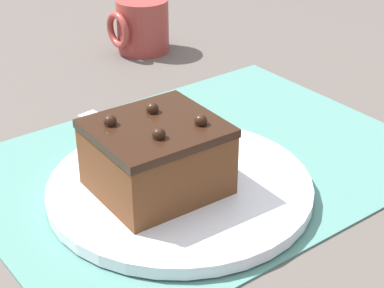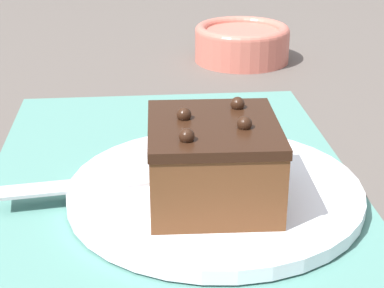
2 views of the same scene
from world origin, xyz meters
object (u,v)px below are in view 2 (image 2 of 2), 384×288
(chocolate_cake, at_px, (213,161))
(serving_knife, at_px, (161,174))
(cake_plate, at_px, (215,192))
(small_bowl, at_px, (242,42))

(chocolate_cake, distance_m, serving_knife, 0.06)
(chocolate_cake, bearing_deg, serving_knife, -133.25)
(cake_plate, distance_m, small_bowl, 0.44)
(cake_plate, bearing_deg, chocolate_cake, -12.34)
(serving_knife, bearing_deg, chocolate_cake, -140.48)
(chocolate_cake, height_order, serving_knife, chocolate_cake)
(chocolate_cake, xyz_separation_m, small_bowl, (-0.46, 0.10, -0.02))
(chocolate_cake, relative_size, serving_knife, 0.56)
(cake_plate, distance_m, serving_knife, 0.05)
(chocolate_cake, relative_size, small_bowl, 0.84)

